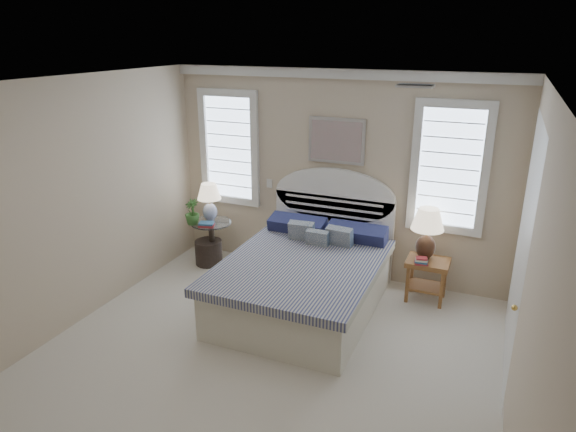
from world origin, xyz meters
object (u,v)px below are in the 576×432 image
Objects in this scene: side_table_left at (212,238)px; bed at (306,276)px; nightstand_right at (427,271)px; lamp_left at (209,198)px; lamp_right at (427,228)px; floor_pot at (209,252)px.

bed is at bearing -19.74° from side_table_left.
lamp_left is at bearing -179.42° from nightstand_right.
side_table_left is at bearing -176.87° from lamp_right.
lamp_right reaches higher than floor_pot.
bed reaches higher than nightstand_right.
bed is at bearing -148.90° from lamp_right.
nightstand_right is at bearing 28.03° from bed.
side_table_left is at bearing 22.51° from floor_pot.
lamp_right is at bearing 1.72° from lamp_left.
nightstand_right is (1.30, 0.69, 0.00)m from bed.
lamp_left reaches higher than side_table_left.
floor_pot is (-0.05, -0.02, -0.21)m from side_table_left.
nightstand_right is at bearing -45.89° from lamp_right.
side_table_left is at bearing -54.26° from lamp_left.
floor_pot is 3.04m from lamp_right.
nightstand_right reaches higher than floor_pot.
lamp_left is (-3.00, -0.03, 0.57)m from nightstand_right.
bed is 1.91m from lamp_left.
bed is 5.99× the size of floor_pot.
side_table_left reaches higher than nightstand_right.
bed is at bearing -21.27° from lamp_left.
lamp_left is at bearing 89.67° from floor_pot.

